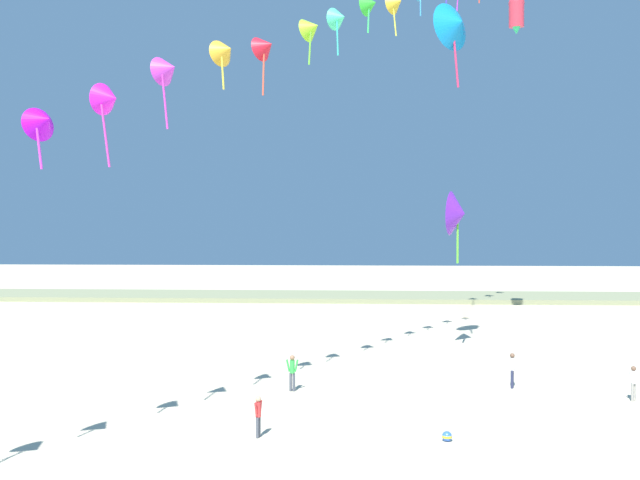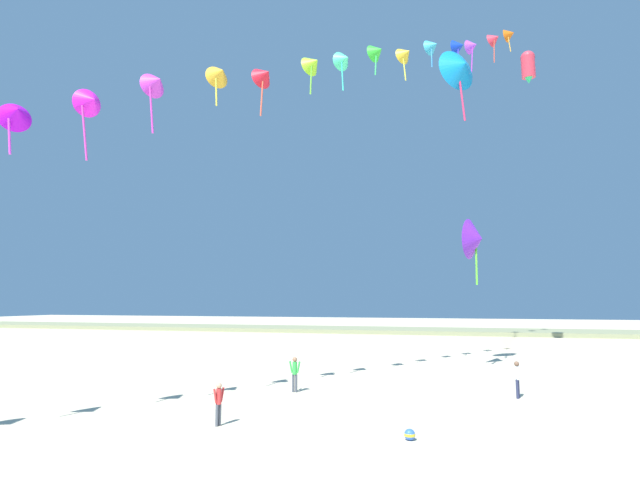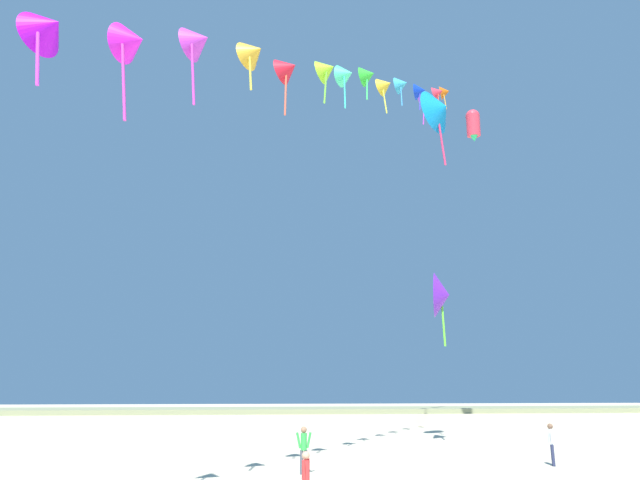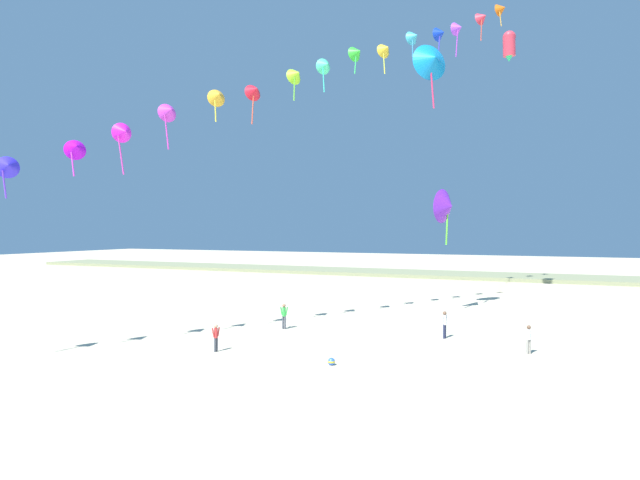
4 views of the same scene
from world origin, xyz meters
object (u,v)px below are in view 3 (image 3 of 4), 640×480
(person_near_left, at_px, (306,478))
(person_far_left, at_px, (304,447))
(person_near_right, at_px, (551,441))
(large_kite_low_lead, at_px, (442,295))
(large_kite_high_solo, at_px, (440,109))
(large_kite_mid_trail, at_px, (473,125))

(person_near_left, bearing_deg, person_far_left, 85.43)
(person_near_left, distance_m, person_near_right, 13.78)
(large_kite_low_lead, bearing_deg, person_near_right, -82.17)
(person_far_left, height_order, large_kite_high_solo, large_kite_high_solo)
(large_kite_low_lead, bearing_deg, large_kite_high_solo, -100.68)
(person_near_left, xyz_separation_m, large_kite_mid_trail, (14.13, 21.22, 21.00))
(person_near_left, bearing_deg, large_kite_mid_trail, 56.35)
(person_far_left, bearing_deg, person_near_left, -94.57)
(person_near_right, distance_m, person_far_left, 10.51)
(person_near_right, bearing_deg, person_far_left, -173.51)
(person_far_left, relative_size, large_kite_mid_trail, 0.68)
(large_kite_mid_trail, bearing_deg, person_near_right, -103.54)
(large_kite_low_lead, height_order, large_kite_high_solo, large_kite_high_solo)
(large_kite_low_lead, xyz_separation_m, large_kite_mid_trail, (4.37, 3.80, 13.32))
(person_near_left, distance_m, large_kite_low_lead, 21.40)
(person_near_right, bearing_deg, large_kite_mid_trail, 76.46)
(person_far_left, xyz_separation_m, large_kite_low_lead, (9.19, 10.33, 7.57))
(person_far_left, height_order, large_kite_mid_trail, large_kite_mid_trail)
(large_kite_low_lead, relative_size, large_kite_mid_trail, 1.76)
(large_kite_low_lead, bearing_deg, large_kite_mid_trail, 40.98)
(person_near_left, bearing_deg, large_kite_high_solo, 57.16)
(person_far_left, distance_m, large_kite_low_lead, 15.76)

